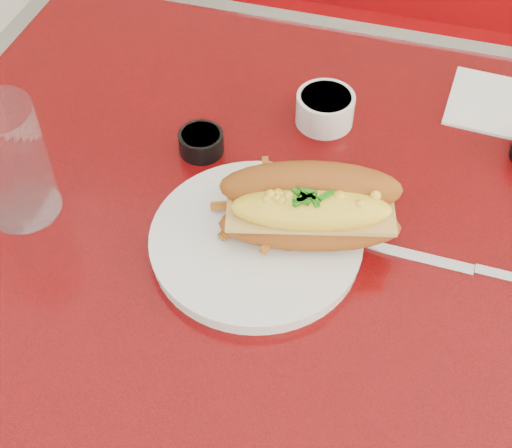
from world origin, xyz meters
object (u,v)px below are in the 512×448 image
(dinner_plate, at_px, (256,241))
(water_tumbler, at_px, (10,163))
(sauce_cup_left, at_px, (201,142))
(fork, at_px, (305,222))
(booth_bench_far, at_px, (404,112))
(diner_table, at_px, (350,302))
(gravy_ramekin, at_px, (325,108))
(knife, at_px, (466,268))
(mac_hoagie, at_px, (311,207))

(dinner_plate, relative_size, water_tumbler, 1.82)
(sauce_cup_left, bearing_deg, dinner_plate, -49.77)
(fork, xyz_separation_m, water_tumbler, (-0.33, -0.06, 0.06))
(booth_bench_far, bearing_deg, diner_table, -90.00)
(gravy_ramekin, xyz_separation_m, water_tumbler, (-0.31, -0.26, 0.05))
(booth_bench_far, bearing_deg, dinner_plate, -97.38)
(booth_bench_far, relative_size, gravy_ramekin, 11.89)
(diner_table, xyz_separation_m, dinner_plate, (-0.11, -0.07, 0.17))
(sauce_cup_left, height_order, knife, sauce_cup_left)
(gravy_ramekin, xyz_separation_m, knife, (0.21, -0.20, -0.02))
(booth_bench_far, bearing_deg, water_tumbler, -113.98)
(dinner_plate, relative_size, sauce_cup_left, 4.65)
(booth_bench_far, xyz_separation_m, sauce_cup_left, (-0.23, -0.74, 0.50))
(diner_table, distance_m, dinner_plate, 0.22)
(sauce_cup_left, xyz_separation_m, water_tumbler, (-0.17, -0.16, 0.06))
(mac_hoagie, height_order, knife, mac_hoagie)
(fork, xyz_separation_m, gravy_ramekin, (-0.02, 0.20, 0.01))
(mac_hoagie, height_order, water_tumbler, water_tumbler)
(booth_bench_far, relative_size, sauce_cup_left, 20.08)
(diner_table, xyz_separation_m, sauce_cup_left, (-0.23, 0.07, 0.18))
(booth_bench_far, relative_size, mac_hoagie, 5.35)
(sauce_cup_left, xyz_separation_m, knife, (0.35, -0.10, -0.01))
(diner_table, distance_m, sauce_cup_left, 0.30)
(mac_hoagie, bearing_deg, gravy_ramekin, 83.24)
(mac_hoagie, xyz_separation_m, gravy_ramekin, (-0.03, 0.21, -0.03))
(booth_bench_far, xyz_separation_m, knife, (0.12, -0.84, 0.49))
(diner_table, distance_m, booth_bench_far, 0.87)
(sauce_cup_left, bearing_deg, booth_bench_far, 72.95)
(booth_bench_far, distance_m, gravy_ramekin, 0.82)
(mac_hoagie, bearing_deg, water_tumbler, 173.61)
(mac_hoagie, distance_m, water_tumbler, 0.35)
(booth_bench_far, height_order, dinner_plate, booth_bench_far)
(booth_bench_far, distance_m, sauce_cup_left, 0.92)
(fork, relative_size, knife, 0.60)
(dinner_plate, relative_size, fork, 2.41)
(sauce_cup_left, relative_size, knife, 0.31)
(water_tumbler, bearing_deg, knife, 6.21)
(knife, bearing_deg, gravy_ramekin, 137.53)
(diner_table, relative_size, mac_hoagie, 5.48)
(water_tumbler, bearing_deg, dinner_plate, 4.29)
(mac_hoagie, bearing_deg, knife, -12.25)
(dinner_plate, height_order, sauce_cup_left, sauce_cup_left)
(dinner_plate, height_order, water_tumbler, water_tumbler)
(booth_bench_far, height_order, water_tumbler, water_tumbler)
(water_tumbler, bearing_deg, sauce_cup_left, 42.28)
(mac_hoagie, distance_m, fork, 0.04)
(dinner_plate, distance_m, gravy_ramekin, 0.24)
(sauce_cup_left, relative_size, water_tumbler, 0.39)
(mac_hoagie, distance_m, gravy_ramekin, 0.21)
(fork, height_order, gravy_ramekin, gravy_ramekin)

